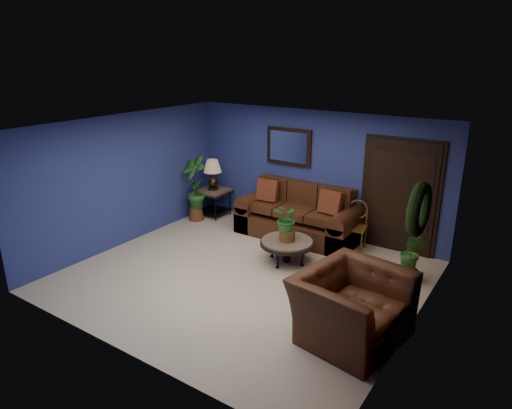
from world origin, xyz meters
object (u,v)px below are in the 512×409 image
Objects in this scene: coffee_table at (287,243)px; table_lamp at (213,171)px; sofa at (300,219)px; side_chair at (356,222)px; armchair at (352,306)px; end_table at (213,196)px.

coffee_table is 2.95m from table_lamp.
sofa reaches higher than side_chair.
side_chair reaches higher than coffee_table.
table_lamp reaches higher than sofa.
coffee_table is 1.47m from side_chair.
side_chair is 0.68× the size of armchair.
sofa reaches higher than coffee_table.
side_chair is 2.93m from armchair.
sofa is 2.21m from end_table.
sofa is at bearing 171.51° from side_chair.
armchair is at bearing -78.66° from side_chair.
armchair is (4.45, -2.66, -0.02)m from end_table.
table_lamp is 0.70× the size of side_chair.
armchair is at bearing -30.87° from end_table.
armchair is (1.05, -2.73, -0.08)m from side_chair.
sofa is at bearing 49.57° from armchair.
coffee_table is 1.42× the size of end_table.
table_lamp reaches higher than coffee_table.
side_chair is at bearing 57.79° from coffee_table.
end_table is 0.57m from table_lamp.
table_lamp is (-2.62, 1.17, 0.69)m from coffee_table.
side_chair reaches higher than armchair.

